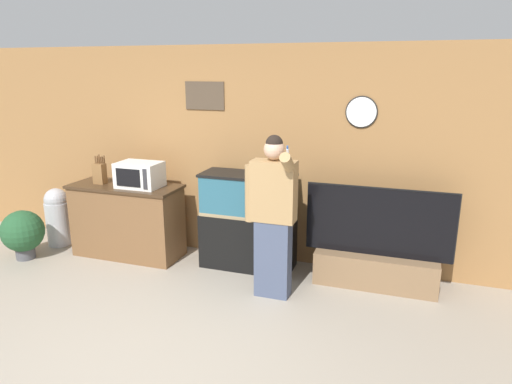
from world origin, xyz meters
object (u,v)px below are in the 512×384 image
(person_standing, at_px, (273,215))
(potted_plant, at_px, (23,232))
(knife_block, at_px, (100,173))
(aquarium_on_stand, at_px, (248,221))
(microwave, at_px, (140,175))
(tv_on_stand, at_px, (376,258))
(counter_island, at_px, (128,220))
(trash_bin, at_px, (58,216))

(person_standing, height_order, potted_plant, person_standing)
(knife_block, relative_size, aquarium_on_stand, 0.32)
(microwave, relative_size, tv_on_stand, 0.33)
(potted_plant, bearing_deg, counter_island, 24.12)
(knife_block, xyz_separation_m, potted_plant, (-0.84, -0.50, -0.71))
(counter_island, height_order, knife_block, knife_block)
(tv_on_stand, height_order, person_standing, person_standing)
(microwave, xyz_separation_m, potted_plant, (-1.41, -0.52, -0.73))
(knife_block, height_order, potted_plant, knife_block)
(microwave, distance_m, knife_block, 0.57)
(aquarium_on_stand, height_order, person_standing, person_standing)
(microwave, bearing_deg, trash_bin, 178.94)
(potted_plant, bearing_deg, trash_bin, 82.73)
(aquarium_on_stand, bearing_deg, counter_island, -174.31)
(aquarium_on_stand, bearing_deg, tv_on_stand, -1.19)
(person_standing, bearing_deg, microwave, 166.51)
(counter_island, distance_m, aquarium_on_stand, 1.58)
(microwave, xyz_separation_m, tv_on_stand, (2.84, 0.14, -0.75))
(tv_on_stand, xyz_separation_m, trash_bin, (-4.18, -0.11, 0.08))
(tv_on_stand, bearing_deg, microwave, -177.26)
(person_standing, bearing_deg, knife_block, 169.98)
(knife_block, distance_m, aquarium_on_stand, 1.98)
(tv_on_stand, distance_m, person_standing, 1.30)
(counter_island, distance_m, tv_on_stand, 3.07)
(microwave, xyz_separation_m, trash_bin, (-1.34, 0.02, -0.68))
(microwave, bearing_deg, aquarium_on_stand, 7.12)
(microwave, height_order, potted_plant, microwave)
(potted_plant, bearing_deg, microwave, 20.15)
(tv_on_stand, height_order, potted_plant, tv_on_stand)
(aquarium_on_stand, relative_size, tv_on_stand, 0.73)
(knife_block, height_order, person_standing, person_standing)
(aquarium_on_stand, xyz_separation_m, potted_plant, (-2.75, -0.68, -0.23))
(counter_island, bearing_deg, person_standing, -12.31)
(tv_on_stand, relative_size, trash_bin, 2.01)
(counter_island, bearing_deg, potted_plant, -155.88)
(microwave, bearing_deg, tv_on_stand, 2.74)
(microwave, relative_size, knife_block, 1.44)
(counter_island, relative_size, potted_plant, 2.25)
(aquarium_on_stand, height_order, trash_bin, aquarium_on_stand)
(counter_island, height_order, microwave, microwave)
(microwave, distance_m, potted_plant, 1.67)
(counter_island, xyz_separation_m, microwave, (0.23, -0.01, 0.61))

